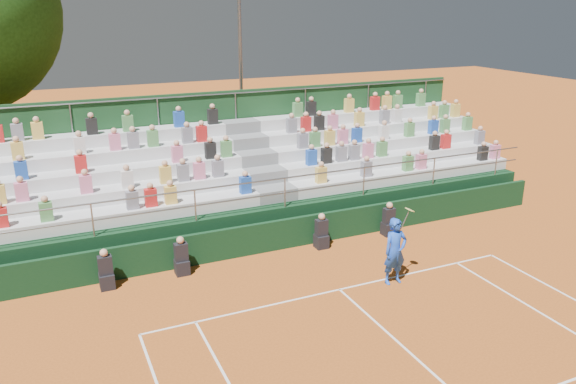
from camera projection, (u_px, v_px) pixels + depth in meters
name	position (u px, v px, depth m)	size (l,w,h in m)	color
ground	(340.00, 290.00, 15.60)	(90.00, 90.00, 0.00)	#AC531C
courtside_wall	(292.00, 233.00, 18.21)	(20.00, 0.15, 1.00)	black
line_officials	(259.00, 245.00, 17.31)	(9.71, 0.40, 1.19)	black
grandstand	(256.00, 187.00, 20.83)	(20.00, 5.20, 4.40)	black
tennis_player	(395.00, 251.00, 15.71)	(0.89, 0.47, 2.22)	blue
floodlight_mast	(241.00, 65.00, 25.57)	(0.60, 0.25, 8.48)	gray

